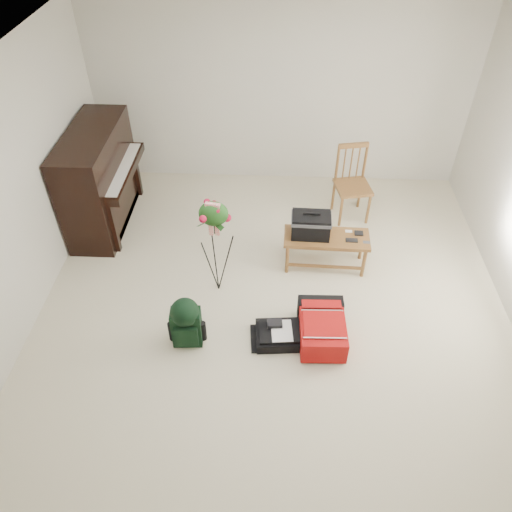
# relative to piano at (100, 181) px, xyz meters

# --- Properties ---
(floor) EXTENTS (5.00, 5.50, 0.01)m
(floor) POSITION_rel_piano_xyz_m (2.19, -1.60, -0.60)
(floor) COLOR beige
(floor) RESTS_ON ground
(ceiling) EXTENTS (5.00, 5.50, 0.01)m
(ceiling) POSITION_rel_piano_xyz_m (2.19, -1.60, 1.90)
(ceiling) COLOR white
(ceiling) RESTS_ON wall_back
(wall_back) EXTENTS (5.00, 0.04, 2.50)m
(wall_back) POSITION_rel_piano_xyz_m (2.19, 1.15, 0.65)
(wall_back) COLOR beige
(wall_back) RESTS_ON floor
(wall_left) EXTENTS (0.04, 5.50, 2.50)m
(wall_left) POSITION_rel_piano_xyz_m (-0.31, -1.60, 0.65)
(wall_left) COLOR beige
(wall_left) RESTS_ON floor
(piano) EXTENTS (0.71, 1.50, 1.25)m
(piano) POSITION_rel_piano_xyz_m (0.00, 0.00, 0.00)
(piano) COLOR black
(piano) RESTS_ON floor
(bench) EXTENTS (0.97, 0.41, 0.74)m
(bench) POSITION_rel_piano_xyz_m (2.64, -0.74, -0.08)
(bench) COLOR brown
(bench) RESTS_ON floor
(dining_chair) EXTENTS (0.50, 0.50, 0.98)m
(dining_chair) POSITION_rel_piano_xyz_m (3.15, 0.26, -0.12)
(dining_chair) COLOR brown
(dining_chair) RESTS_ON floor
(red_suitcase) EXTENTS (0.47, 0.68, 0.29)m
(red_suitcase) POSITION_rel_piano_xyz_m (2.68, -1.81, -0.45)
(red_suitcase) COLOR red
(red_suitcase) RESTS_ON floor
(black_duffel) EXTENTS (0.50, 0.42, 0.20)m
(black_duffel) POSITION_rel_piano_xyz_m (2.26, -1.89, -0.53)
(black_duffel) COLOR black
(black_duffel) RESTS_ON floor
(green_backpack) EXTENTS (0.30, 0.28, 0.58)m
(green_backpack) POSITION_rel_piano_xyz_m (1.34, -1.97, -0.28)
(green_backpack) COLOR black
(green_backpack) RESTS_ON floor
(flower_stand) EXTENTS (0.44, 0.44, 1.22)m
(flower_stand) POSITION_rel_piano_xyz_m (1.57, -1.21, -0.00)
(flower_stand) COLOR black
(flower_stand) RESTS_ON floor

